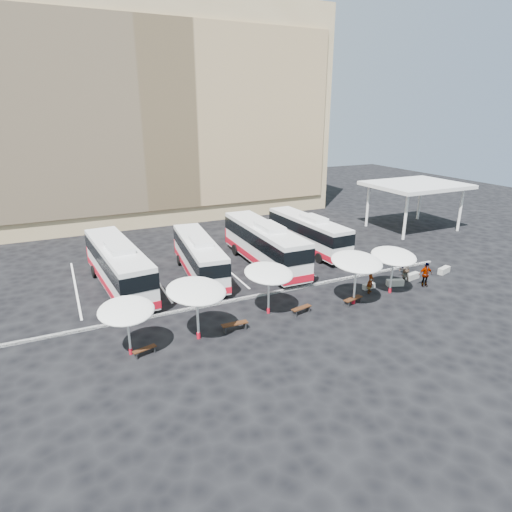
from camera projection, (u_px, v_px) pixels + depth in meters
name	position (u px, v px, depth m)	size (l,w,h in m)	color
ground	(261.00, 299.00, 30.86)	(120.00, 120.00, 0.00)	black
sandstone_building	(151.00, 112.00, 53.98)	(42.00, 18.25, 29.60)	tan
service_canopy	(416.00, 186.00, 47.52)	(10.00, 8.00, 5.20)	white
curb_divider	(258.00, 295.00, 31.26)	(34.00, 0.25, 0.15)	black
bay_lines	(222.00, 264.00, 37.70)	(24.15, 12.00, 0.01)	white
bus_0	(118.00, 265.00, 31.99)	(3.59, 12.19, 3.81)	white
bus_1	(199.00, 256.00, 34.60)	(3.32, 10.98, 3.43)	white
bus_2	(264.00, 243.00, 36.96)	(3.06, 12.41, 3.92)	white
bus_3	(308.00, 232.00, 41.06)	(2.89, 11.19, 3.53)	white
sunshade_0	(126.00, 311.00, 23.04)	(3.16, 3.20, 3.17)	white
sunshade_1	(196.00, 291.00, 24.56)	(4.59, 4.61, 3.63)	white
sunshade_2	(269.00, 273.00, 27.80)	(3.80, 3.83, 3.37)	white
sunshade_3	(357.00, 262.00, 29.10)	(3.54, 3.58, 3.68)	white
sunshade_4	(394.00, 256.00, 30.98)	(3.77, 3.80, 3.39)	white
wood_bench_0	(145.00, 350.00, 23.73)	(1.39, 0.68, 0.41)	black
wood_bench_1	(235.00, 325.00, 26.33)	(1.67, 0.49, 0.51)	black
wood_bench_2	(301.00, 309.00, 28.53)	(1.56, 0.70, 0.46)	black
wood_bench_3	(353.00, 300.00, 29.87)	(1.64, 0.76, 0.49)	black
conc_bench_0	(369.00, 286.00, 32.57)	(1.07, 0.36, 0.40)	#979792
conc_bench_1	(395.00, 283.00, 33.11)	(1.30, 0.43, 0.49)	#979792
conc_bench_2	(412.00, 276.00, 34.41)	(1.29, 0.43, 0.48)	#979792
conc_bench_3	(444.00, 270.00, 35.64)	(1.33, 0.44, 0.50)	#979792
passenger_0	(370.00, 281.00, 31.64)	(0.66, 0.44, 1.82)	black
passenger_1	(405.00, 269.00, 33.88)	(0.93, 0.73, 1.92)	black
passenger_2	(426.00, 275.00, 32.78)	(1.12, 0.47, 1.92)	black
passenger_3	(405.00, 266.00, 34.88)	(1.05, 0.60, 1.63)	black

